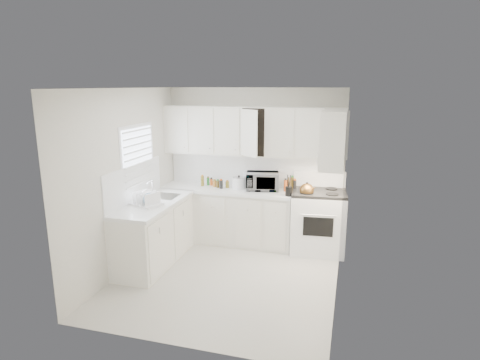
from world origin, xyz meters
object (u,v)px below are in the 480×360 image
(tea_kettle, at_px, (307,189))
(stove, at_px, (318,213))
(rice_cooker, at_px, (239,182))
(dish_rack, at_px, (146,197))
(utensil_crock, at_px, (289,185))
(microwave, at_px, (262,179))

(tea_kettle, bearing_deg, stove, 64.39)
(rice_cooker, bearing_deg, stove, 4.38)
(stove, distance_m, dish_rack, 2.70)
(dish_rack, bearing_deg, utensil_crock, 47.89)
(rice_cooker, bearing_deg, tea_kettle, -3.80)
(microwave, bearing_deg, stove, -15.52)
(dish_rack, bearing_deg, tea_kettle, 45.51)
(tea_kettle, distance_m, rice_cooker, 1.17)
(stove, relative_size, rice_cooker, 5.82)
(rice_cooker, bearing_deg, utensil_crock, -9.09)
(stove, height_order, tea_kettle, stove)
(rice_cooker, height_order, dish_rack, dish_rack)
(microwave, distance_m, utensil_crock, 0.54)
(tea_kettle, xyz_separation_m, utensil_crock, (-0.27, -0.04, 0.06))
(microwave, bearing_deg, rice_cooker, 170.03)
(tea_kettle, height_order, microwave, microwave)
(rice_cooker, distance_m, dish_rack, 1.65)
(rice_cooker, distance_m, utensil_crock, 0.91)
(stove, distance_m, microwave, 1.05)
(stove, bearing_deg, utensil_crock, -161.92)
(stove, xyz_separation_m, utensil_crock, (-0.45, -0.20, 0.48))
(stove, height_order, microwave, microwave)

